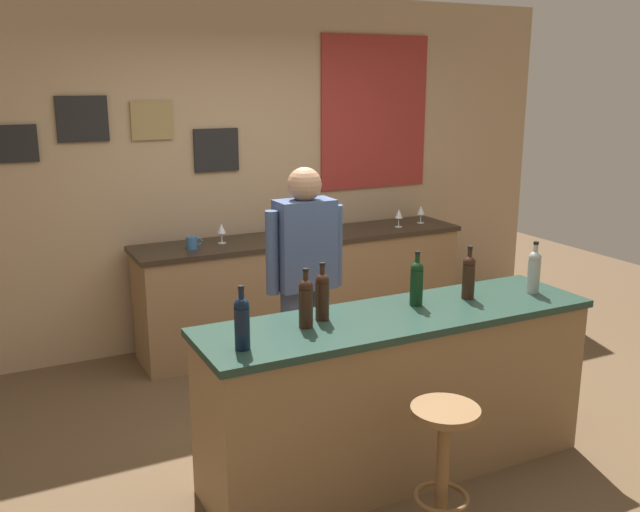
# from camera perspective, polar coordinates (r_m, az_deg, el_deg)

# --- Properties ---
(ground_plane) EXTENTS (10.00, 10.00, 0.00)m
(ground_plane) POSITION_cam_1_polar(r_m,az_deg,el_deg) (4.43, 3.28, -14.54)
(ground_plane) COLOR brown
(back_wall) EXTENTS (6.00, 0.09, 2.80)m
(back_wall) POSITION_cam_1_polar(r_m,az_deg,el_deg) (5.78, -6.47, 7.04)
(back_wall) COLOR tan
(back_wall) RESTS_ON ground_plane
(bar_counter) EXTENTS (2.21, 0.60, 0.92)m
(bar_counter) POSITION_cam_1_polar(r_m,az_deg,el_deg) (3.92, 6.34, -11.07)
(bar_counter) COLOR olive
(bar_counter) RESTS_ON ground_plane
(side_counter) EXTENTS (2.76, 0.56, 0.90)m
(side_counter) POSITION_cam_1_polar(r_m,az_deg,el_deg) (5.78, -1.36, -2.66)
(side_counter) COLOR olive
(side_counter) RESTS_ON ground_plane
(bartender) EXTENTS (0.52, 0.21, 1.62)m
(bartender) POSITION_cam_1_polar(r_m,az_deg,el_deg) (4.36, -1.23, -1.66)
(bartender) COLOR #384766
(bartender) RESTS_ON ground_plane
(bar_stool) EXTENTS (0.32, 0.32, 0.68)m
(bar_stool) POSITION_cam_1_polar(r_m,az_deg,el_deg) (3.39, 10.07, -15.45)
(bar_stool) COLOR brown
(bar_stool) RESTS_ON ground_plane
(wine_bottle_a) EXTENTS (0.07, 0.07, 0.31)m
(wine_bottle_a) POSITION_cam_1_polar(r_m,az_deg,el_deg) (3.22, -6.40, -5.32)
(wine_bottle_a) COLOR black
(wine_bottle_a) RESTS_ON bar_counter
(wine_bottle_b) EXTENTS (0.07, 0.07, 0.31)m
(wine_bottle_b) POSITION_cam_1_polar(r_m,az_deg,el_deg) (3.48, -1.17, -3.72)
(wine_bottle_b) COLOR black
(wine_bottle_b) RESTS_ON bar_counter
(wine_bottle_c) EXTENTS (0.07, 0.07, 0.31)m
(wine_bottle_c) POSITION_cam_1_polar(r_m,az_deg,el_deg) (3.59, 0.19, -3.17)
(wine_bottle_c) COLOR black
(wine_bottle_c) RESTS_ON bar_counter
(wine_bottle_d) EXTENTS (0.07, 0.07, 0.31)m
(wine_bottle_d) POSITION_cam_1_polar(r_m,az_deg,el_deg) (3.85, 7.92, -2.07)
(wine_bottle_d) COLOR black
(wine_bottle_d) RESTS_ON bar_counter
(wine_bottle_e) EXTENTS (0.07, 0.07, 0.31)m
(wine_bottle_e) POSITION_cam_1_polar(r_m,az_deg,el_deg) (4.02, 12.08, -1.55)
(wine_bottle_e) COLOR black
(wine_bottle_e) RESTS_ON bar_counter
(wine_bottle_f) EXTENTS (0.07, 0.07, 0.31)m
(wine_bottle_f) POSITION_cam_1_polar(r_m,az_deg,el_deg) (4.23, 17.12, -1.11)
(wine_bottle_f) COLOR #999E99
(wine_bottle_f) RESTS_ON bar_counter
(wine_glass_a) EXTENTS (0.07, 0.07, 0.16)m
(wine_glass_a) POSITION_cam_1_polar(r_m,az_deg,el_deg) (5.43, -8.06, 2.18)
(wine_glass_a) COLOR silver
(wine_glass_a) RESTS_ON side_counter
(wine_glass_b) EXTENTS (0.07, 0.07, 0.16)m
(wine_glass_b) POSITION_cam_1_polar(r_m,az_deg,el_deg) (5.64, -3.06, 2.76)
(wine_glass_b) COLOR silver
(wine_glass_b) RESTS_ON side_counter
(wine_glass_c) EXTENTS (0.07, 0.07, 0.16)m
(wine_glass_c) POSITION_cam_1_polar(r_m,az_deg,el_deg) (5.63, 0.31, 2.75)
(wine_glass_c) COLOR silver
(wine_glass_c) RESTS_ON side_counter
(wine_glass_d) EXTENTS (0.07, 0.07, 0.16)m
(wine_glass_d) POSITION_cam_1_polar(r_m,az_deg,el_deg) (6.01, 6.46, 3.40)
(wine_glass_d) COLOR silver
(wine_glass_d) RESTS_ON side_counter
(wine_glass_e) EXTENTS (0.07, 0.07, 0.16)m
(wine_glass_e) POSITION_cam_1_polar(r_m,az_deg,el_deg) (6.21, 8.26, 3.69)
(wine_glass_e) COLOR silver
(wine_glass_e) RESTS_ON side_counter
(coffee_mug) EXTENTS (0.13, 0.08, 0.09)m
(coffee_mug) POSITION_cam_1_polar(r_m,az_deg,el_deg) (5.28, -10.42, 1.06)
(coffee_mug) COLOR #336699
(coffee_mug) RESTS_ON side_counter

